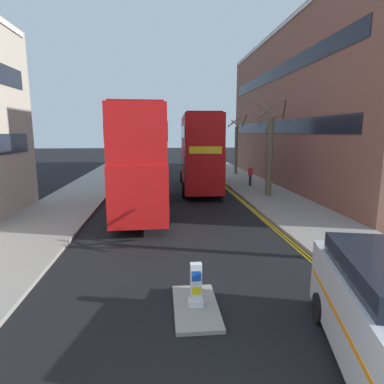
% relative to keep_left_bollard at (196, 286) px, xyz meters
% --- Properties ---
extents(sidewalk_right, '(4.00, 80.00, 0.14)m').
position_rel_keep_left_bollard_xyz_m(sidewalk_right, '(6.50, 11.44, -0.54)').
color(sidewalk_right, gray).
rests_on(sidewalk_right, ground).
extents(sidewalk_left, '(4.00, 80.00, 0.14)m').
position_rel_keep_left_bollard_xyz_m(sidewalk_left, '(-6.50, 11.44, -0.54)').
color(sidewalk_left, gray).
rests_on(sidewalk_left, ground).
extents(kerb_line_outer, '(0.10, 56.00, 0.01)m').
position_rel_keep_left_bollard_xyz_m(kerb_line_outer, '(4.40, 9.44, -0.60)').
color(kerb_line_outer, yellow).
rests_on(kerb_line_outer, ground).
extents(kerb_line_inner, '(0.10, 56.00, 0.01)m').
position_rel_keep_left_bollard_xyz_m(kerb_line_inner, '(4.24, 9.44, -0.60)').
color(kerb_line_inner, yellow).
rests_on(kerb_line_inner, ground).
extents(traffic_island, '(1.10, 2.20, 0.10)m').
position_rel_keep_left_bollard_xyz_m(traffic_island, '(0.00, 0.00, -0.56)').
color(traffic_island, gray).
rests_on(traffic_island, ground).
extents(keep_left_bollard, '(0.36, 0.28, 1.11)m').
position_rel_keep_left_bollard_xyz_m(keep_left_bollard, '(0.00, 0.00, 0.00)').
color(keep_left_bollard, silver).
rests_on(keep_left_bollard, traffic_island).
extents(double_decker_bus_away, '(3.14, 10.90, 5.64)m').
position_rel_keep_left_bollard_xyz_m(double_decker_bus_away, '(-2.01, 10.87, 2.42)').
color(double_decker_bus_away, red).
rests_on(double_decker_bus_away, ground).
extents(double_decker_bus_oncoming, '(3.11, 10.89, 5.64)m').
position_rel_keep_left_bollard_xyz_m(double_decker_bus_oncoming, '(2.08, 17.61, 2.42)').
color(double_decker_bus_oncoming, '#B20F0F').
rests_on(double_decker_bus_oncoming, ground).
extents(pedestrian_far, '(0.34, 0.22, 1.62)m').
position_rel_keep_left_bollard_xyz_m(pedestrian_far, '(6.26, 17.93, 0.38)').
color(pedestrian_far, '#2D2D38').
rests_on(pedestrian_far, sidewalk_right).
extents(street_tree_mid, '(2.14, 1.89, 6.29)m').
position_rel_keep_left_bollard_xyz_m(street_tree_mid, '(6.40, 13.84, 2.33)').
color(street_tree_mid, '#6B6047').
rests_on(street_tree_mid, sidewalk_right).
extents(street_tree_far, '(1.71, 1.63, 5.88)m').
position_rel_keep_left_bollard_xyz_m(street_tree_far, '(6.82, 25.59, 2.26)').
color(street_tree_far, '#6B6047').
rests_on(street_tree_far, sidewalk_right).
extents(townhouse_terrace_right, '(10.08, 28.00, 12.54)m').
position_rel_keep_left_bollard_xyz_m(townhouse_terrace_right, '(13.50, 19.50, 5.66)').
color(townhouse_terrace_right, brown).
rests_on(townhouse_terrace_right, ground).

